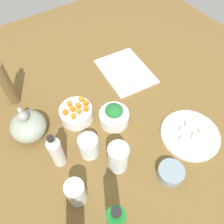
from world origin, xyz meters
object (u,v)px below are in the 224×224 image
teapot (28,126)px  drinking_glass_0 (118,158)px  bowl_greens (114,117)px  drinking_glass_1 (76,193)px  cutting_board (125,71)px  plate_tofu (190,135)px  bottle_2 (6,83)px  drinking_glass_2 (89,146)px  bowl_carrots (76,114)px  bowl_small_side (171,173)px  bottle_3 (57,152)px  bottle_1 (116,224)px

teapot → drinking_glass_0: bearing=-145.1°
bowl_greens → drinking_glass_1: (-19.90, 28.37, 2.98)cm
cutting_board → plate_tofu: size_ratio=1.19×
bottle_2 → drinking_glass_2: bottle_2 is taller
plate_tofu → bowl_greens: size_ratio=1.94×
bowl_carrots → drinking_glass_1: drinking_glass_1 is taller
plate_tofu → bowl_small_side: 20.05cm
bottle_3 → drinking_glass_1: bottle_3 is taller
cutting_board → teapot: teapot is taller
bottle_1 → cutting_board: bearing=-38.0°
cutting_board → teapot: (-7.76, 53.48, 4.89)cm
bowl_greens → drinking_glass_2: drinking_glass_2 is taller
cutting_board → bottle_1: bottle_1 is taller
drinking_glass_0 → drinking_glass_2: drinking_glass_0 is taller
cutting_board → drinking_glass_0: 50.73cm
drinking_glass_0 → drinking_glass_2: size_ratio=1.34×
cutting_board → drinking_glass_2: (-28.75, 37.78, 4.39)cm
plate_tofu → bowl_small_side: (-8.09, 18.29, 1.42)cm
drinking_glass_0 → bottle_2: bearing=22.7°
bowl_small_side → bottle_3: (27.34, 31.53, 5.60)cm
bowl_greens → drinking_glass_0: bearing=150.4°
cutting_board → drinking_glass_2: drinking_glass_2 is taller
teapot → bottle_3: (-18.02, -4.36, 2.23)cm
bowl_greens → drinking_glass_2: 17.67cm
plate_tofu → drinking_glass_0: 33.28cm
bowl_small_side → bottle_3: size_ratio=0.53×
bowl_carrots → bottle_1: size_ratio=0.53×
plate_tofu → bottle_3: 53.86cm
drinking_glass_0 → drinking_glass_2: 12.34cm
bottle_1 → drinking_glass_2: size_ratio=2.67×
bottle_3 → bottle_2: bearing=6.2°
bowl_small_side → bottle_3: bearing=49.1°
bottle_2 → bottle_1: bearing=-173.2°
bottle_1 → drinking_glass_1: bearing=18.0°
bowl_greens → teapot: 34.90cm
bowl_small_side → teapot: size_ratio=0.59×
plate_tofu → drinking_glass_1: bearing=86.3°
cutting_board → bowl_carrots: bowl_carrots is taller
cutting_board → bowl_greens: (-21.83, 21.64, 2.43)cm
plate_tofu → teapot: size_ratio=1.48×
bowl_small_side → plate_tofu: bearing=-66.1°
cutting_board → bowl_greens: size_ratio=2.32×
teapot → drinking_glass_2: (-20.99, -15.70, -0.50)cm
bowl_small_side → bottle_3: bottle_3 is taller
bottle_2 → drinking_glass_0: 56.62cm
drinking_glass_2 → bottle_1: bearing=166.0°
bowl_small_side → drinking_glass_1: size_ratio=0.82×
bottle_2 → drinking_glass_0: (-52.01, -21.79, -5.03)cm
plate_tofu → bottle_2: bottle_2 is taller
cutting_board → bowl_greens: 30.83cm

